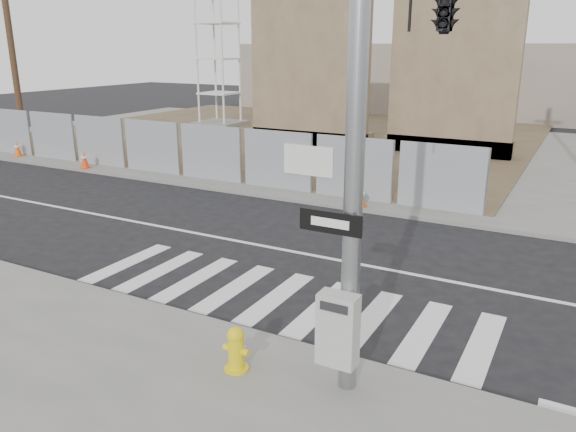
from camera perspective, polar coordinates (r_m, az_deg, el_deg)
The scene contains 12 objects.
ground at distance 13.47m, azimuth 4.04°, elevation -4.31°, with size 100.00×100.00×0.00m, color black.
sidewalk_far at distance 26.42m, azimuth 16.83°, elevation 5.71°, with size 50.00×20.00×0.12m, color slate.
signal_pole at distance 9.78m, azimuth 13.32°, elevation 15.97°, with size 0.96×5.87×7.00m.
chain_link_fence at distance 22.68m, azimuth -14.05°, elevation 6.91°, with size 24.60×0.04×2.00m, color gray.
concrete_wall_left at distance 27.42m, azimuth 2.20°, elevation 13.79°, with size 6.00×1.30×8.00m.
concrete_wall_right at distance 26.20m, azimuth 16.41°, elevation 13.00°, with size 5.50×1.30×8.00m.
utility_pole_left at distance 28.69m, azimuth -26.39°, elevation 15.92°, with size 1.60×0.28×10.00m.
fire_hydrant at distance 8.76m, azimuth -5.30°, elevation -13.29°, with size 0.43×0.39×0.71m.
traffic_cone_a at distance 27.97m, azimuth -25.78°, elevation 6.18°, with size 0.47×0.47×0.70m.
traffic_cone_b at distance 24.15m, azimuth -19.96°, elevation 5.40°, with size 0.42×0.42×0.71m.
traffic_cone_c at distance 19.93m, azimuth -0.99°, elevation 4.27°, with size 0.47×0.47×0.79m.
traffic_cone_d at distance 17.35m, azimuth 7.44°, elevation 1.97°, with size 0.36×0.36×0.64m.
Camera 1 is at (5.13, -11.47, 4.87)m, focal length 35.00 mm.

